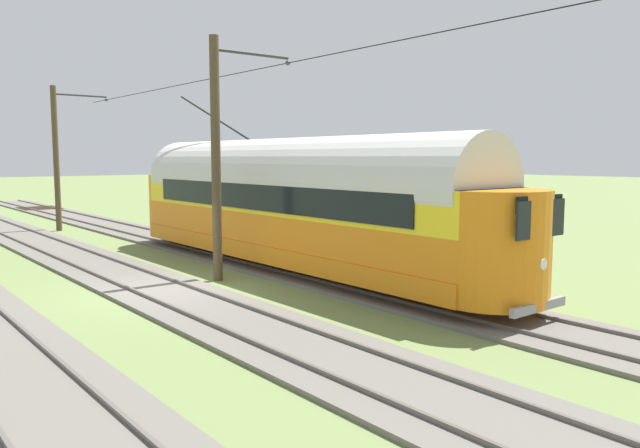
{
  "coord_description": "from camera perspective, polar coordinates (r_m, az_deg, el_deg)",
  "views": [
    {
      "loc": [
        6.96,
        15.65,
        3.69
      ],
      "look_at": [
        -4.89,
        0.85,
        1.64
      ],
      "focal_mm": 34.66,
      "sensor_mm": 36.0,
      "label": 1
    }
  ],
  "objects": [
    {
      "name": "track_streetcar_siding",
      "position": [
        20.1,
        -2.51,
        -4.25
      ],
      "size": [
        2.8,
        80.0,
        0.18
      ],
      "color": "#666059",
      "rests_on": "ground"
    },
    {
      "name": "track_adjacent_siding",
      "position": [
        17.79,
        -14.88,
        -5.82
      ],
      "size": [
        2.8,
        80.0,
        0.18
      ],
      "color": "#666059",
      "rests_on": "ground"
    },
    {
      "name": "overhead_wire_run",
      "position": [
        20.72,
        -4.32,
        14.4
      ],
      "size": [
        2.64,
        36.27,
        0.18
      ],
      "color": "black",
      "rests_on": "ground"
    },
    {
      "name": "catenary_pole_mid_near",
      "position": [
        18.58,
        -9.39,
        6.33
      ],
      "size": [
        2.85,
        0.28,
        7.2
      ],
      "color": "#4C3D28",
      "rests_on": "ground"
    },
    {
      "name": "ground_plane",
      "position": [
        17.52,
        -14.46,
        -6.17
      ],
      "size": [
        220.0,
        220.0,
        0.0
      ],
      "primitive_type": "plane",
      "color": "olive"
    },
    {
      "name": "catenary_pole_foreground",
      "position": [
        33.59,
        -23.07,
        5.82
      ],
      "size": [
        2.85,
        0.28,
        7.2
      ],
      "color": "#4C3D28",
      "rests_on": "ground"
    },
    {
      "name": "vintage_streetcar",
      "position": [
        19.98,
        -2.87,
        2.09
      ],
      "size": [
        2.65,
        18.26,
        6.02
      ],
      "color": "orange",
      "rests_on": "ground"
    }
  ]
}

